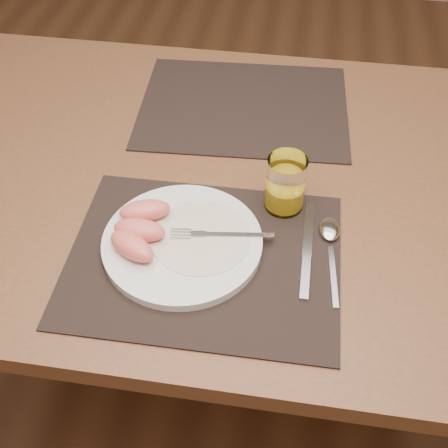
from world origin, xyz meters
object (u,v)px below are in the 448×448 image
spoon (330,236)px  plate (182,243)px  placemat_near (204,258)px  juice_glass (285,186)px  placemat_far (244,106)px  fork (213,235)px  knife (307,256)px  table (234,204)px

spoon → plate: bearing=-167.1°
placemat_near → juice_glass: 0.19m
placemat_far → fork: fork is taller
fork → juice_glass: juice_glass is taller
fork → placemat_far: bearing=89.8°
plate → spoon: bearing=12.9°
fork → spoon: bearing=11.4°
placemat_near → placemat_far: same height
placemat_near → spoon: spoon is taller
knife → spoon: bearing=53.2°
fork → spoon: fork is taller
plate → juice_glass: (0.16, 0.12, 0.04)m
placemat_far → juice_glass: juice_glass is taller
table → spoon: spoon is taller
placemat_far → knife: bearing=-69.0°
placemat_near → placemat_far: 0.44m
fork → table: bearing=86.4°
plate → placemat_near: bearing=-25.9°
placemat_near → fork: 0.04m
juice_glass → placemat_near: bearing=-130.1°
knife → spoon: 0.06m
placemat_near → fork: bearing=76.2°
table → knife: bearing=-52.5°
table → placemat_near: (-0.02, -0.22, 0.09)m
placemat_far → spoon: (0.20, -0.36, 0.01)m
fork → spoon: 0.20m
table → fork: bearing=-93.6°
table → spoon: bearing=-37.9°
plate → knife: (0.21, 0.01, -0.01)m
table → plate: bearing=-106.8°
fork → knife: bearing=-3.4°
plate → juice_glass: bearing=37.5°
plate → spoon: size_ratio=1.41×
table → placemat_near: placemat_near is taller
fork → spoon: size_ratio=0.91×
placemat_far → plate: 0.42m
placemat_far → juice_glass: size_ratio=4.26×
fork → placemat_near: bearing=-103.8°
placemat_far → plate: plate is taller
placemat_far → plate: size_ratio=1.67×
table → placemat_far: bearing=92.7°
juice_glass → spoon: bearing=-38.4°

